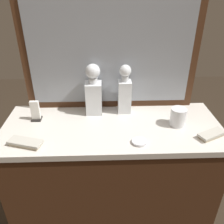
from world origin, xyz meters
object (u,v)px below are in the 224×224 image
object	(u,v)px
crystal_decanter_left	(125,94)
porcelain_dish	(139,142)
crystal_decanter_far_right	(94,94)
silver_brush_rear	(212,135)
silver_brush_far_right	(25,143)
crystal_tumbler_rear	(178,118)
napkin_holder	(36,112)

from	to	relation	value
crystal_decanter_left	porcelain_dish	bearing A→B (deg)	-81.17
crystal_decanter_far_right	silver_brush_rear	size ratio (longest dim) A/B	1.90
silver_brush_far_right	crystal_tumbler_rear	bearing A→B (deg)	11.10
porcelain_dish	napkin_holder	world-z (taller)	napkin_holder
silver_brush_rear	crystal_decanter_far_right	bearing A→B (deg)	155.45
crystal_decanter_left	silver_brush_rear	distance (m)	0.49
crystal_decanter_far_right	silver_brush_far_right	size ratio (longest dim) A/B	1.70
silver_brush_rear	napkin_holder	world-z (taller)	napkin_holder
crystal_decanter_far_right	crystal_decanter_left	world-z (taller)	crystal_decanter_far_right
crystal_tumbler_rear	silver_brush_far_right	world-z (taller)	crystal_tumbler_rear
crystal_decanter_left	crystal_tumbler_rear	world-z (taller)	crystal_decanter_left
crystal_tumbler_rear	porcelain_dish	distance (m)	0.26
crystal_decanter_far_right	silver_brush_far_right	xyz separation A→B (m)	(-0.30, -0.29, -0.10)
silver_brush_far_right	silver_brush_rear	xyz separation A→B (m)	(0.87, 0.03, 0.00)
silver_brush_far_right	silver_brush_rear	bearing A→B (deg)	2.21
crystal_tumbler_rear	porcelain_dish	xyz separation A→B (m)	(-0.22, -0.15, -0.04)
crystal_decanter_far_right	crystal_decanter_left	bearing A→B (deg)	1.63
porcelain_dish	napkin_holder	bearing A→B (deg)	156.71
silver_brush_rear	napkin_holder	size ratio (longest dim) A/B	1.36
silver_brush_far_right	napkin_holder	bearing A→B (deg)	90.94
crystal_decanter_left	silver_brush_rear	bearing A→B (deg)	-33.52
crystal_decanter_far_right	napkin_holder	bearing A→B (deg)	-167.34
crystal_tumbler_rear	silver_brush_rear	size ratio (longest dim) A/B	0.64
silver_brush_far_right	porcelain_dish	xyz separation A→B (m)	(0.52, -0.00, -0.01)
crystal_decanter_far_right	silver_brush_rear	world-z (taller)	crystal_decanter_far_right
crystal_tumbler_rear	porcelain_dish	world-z (taller)	crystal_tumbler_rear
crystal_decanter_far_right	napkin_holder	distance (m)	0.32
crystal_tumbler_rear	napkin_holder	bearing A→B (deg)	173.88
napkin_holder	crystal_tumbler_rear	bearing A→B (deg)	-6.12
crystal_decanter_left	porcelain_dish	size ratio (longest dim) A/B	3.87
crystal_decanter_left	silver_brush_far_right	distance (m)	0.57
napkin_holder	porcelain_dish	bearing A→B (deg)	-23.29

